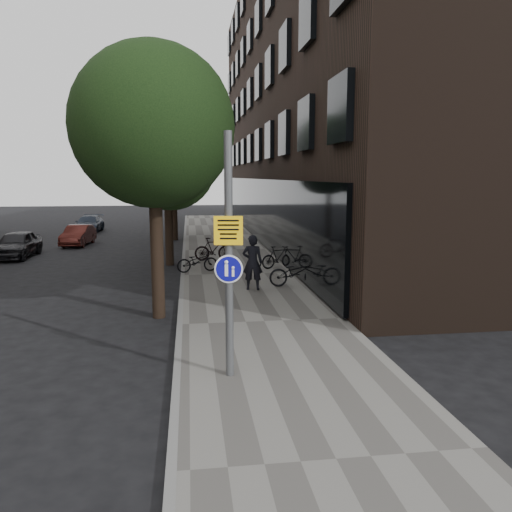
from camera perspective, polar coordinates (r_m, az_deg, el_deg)
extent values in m
plane|color=black|center=(10.41, 2.35, -13.32)|extent=(120.00, 120.00, 0.00)
cube|color=slate|center=(19.96, -1.91, -2.18)|extent=(4.50, 60.00, 0.12)
cube|color=slate|center=(19.86, -8.39, -2.31)|extent=(0.15, 60.00, 0.13)
cube|color=black|center=(33.46, 10.69, 17.63)|extent=(12.00, 40.00, 18.00)
cylinder|color=black|center=(14.20, -11.20, -0.66)|extent=(0.36, 0.36, 3.20)
sphere|color=black|center=(14.06, -11.68, 14.36)|extent=(4.40, 4.40, 4.40)
sphere|color=black|center=(14.79, -9.77, 10.27)|extent=(2.64, 2.64, 2.64)
cylinder|color=black|center=(22.62, -9.92, 2.98)|extent=(0.36, 0.36, 3.20)
sphere|color=black|center=(22.53, -10.18, 12.37)|extent=(5.00, 5.00, 5.00)
sphere|color=black|center=(23.28, -9.03, 9.83)|extent=(3.00, 3.00, 3.00)
cylinder|color=black|center=(31.58, -9.30, 4.71)|extent=(0.36, 0.36, 3.20)
sphere|color=black|center=(31.51, -9.48, 11.43)|extent=(5.00, 5.00, 5.00)
sphere|color=black|center=(32.28, -8.67, 9.62)|extent=(3.00, 3.00, 3.00)
cylinder|color=#595B5E|center=(9.43, -3.11, -0.16)|extent=(0.16, 0.16, 4.67)
cube|color=yellow|center=(9.36, -3.14, 2.98)|extent=(0.54, 0.11, 0.54)
cylinder|color=#0D0C8D|center=(9.46, -3.10, -1.40)|extent=(0.47, 0.08, 0.48)
cylinder|color=white|center=(9.46, -3.10, -1.40)|extent=(0.54, 0.09, 0.54)
imported|color=black|center=(16.97, -0.40, -0.73)|extent=(0.77, 0.58, 1.89)
imported|color=black|center=(17.66, 4.57, -1.84)|extent=(1.92, 0.71, 1.00)
imported|color=black|center=(21.04, 2.57, -0.12)|extent=(1.63, 0.96, 0.95)
imported|color=black|center=(20.34, -6.73, -0.59)|extent=(1.77, 0.97, 0.88)
imported|color=black|center=(23.01, -4.84, 0.80)|extent=(1.77, 0.54, 1.06)
imported|color=black|center=(27.18, -25.65, 1.23)|extent=(1.65, 3.90, 1.32)
imported|color=#4D1B16|center=(30.68, -19.66, 2.25)|extent=(1.49, 3.59, 1.15)
imported|color=#1C2534|center=(37.57, -18.55, 3.49)|extent=(1.70, 4.07, 1.17)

